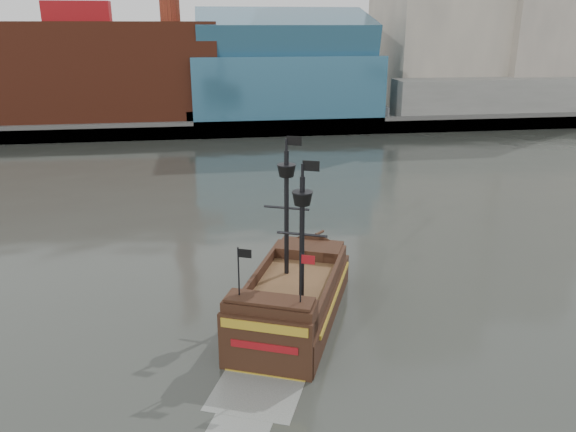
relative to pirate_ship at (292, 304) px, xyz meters
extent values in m
plane|color=#282B26|center=(-1.21, -5.43, -1.04)|extent=(400.00, 400.00, 0.00)
cube|color=slate|center=(-1.21, 86.57, -0.04)|extent=(220.00, 60.00, 2.00)
cube|color=#4C4C49|center=(-1.21, 57.07, 0.26)|extent=(220.00, 1.00, 2.60)
cube|color=maroon|center=(-23.21, 66.57, 8.46)|extent=(42.00, 18.00, 15.00)
cube|color=#2E5F7B|center=(8.79, 64.57, 5.96)|extent=(30.00, 16.00, 10.00)
cube|color=slate|center=(46.79, 60.57, 3.96)|extent=(40.00, 6.00, 6.00)
cube|color=#2E5F7B|center=(8.79, 64.57, 13.96)|extent=(28.00, 14.94, 8.78)
cube|color=black|center=(0.10, 0.25, -0.45)|extent=(9.03, 12.73, 2.55)
cube|color=#54381E|center=(0.10, 0.25, 0.97)|extent=(8.13, 11.46, 0.29)
cube|color=black|center=(1.91, 4.59, 1.31)|extent=(4.75, 3.77, 0.98)
cube|color=black|center=(-1.85, -4.45, 1.71)|extent=(4.90, 3.23, 1.76)
cube|color=black|center=(-2.20, -5.28, 0.14)|extent=(4.53, 2.07, 3.92)
cube|color=#AC8B21|center=(-2.25, -5.41, 1.71)|extent=(4.10, 1.76, 0.49)
cube|color=maroon|center=(-2.25, -5.41, 0.63)|extent=(3.20, 1.39, 0.39)
cylinder|color=black|center=(-0.06, 1.91, 4.94)|extent=(0.36, 0.36, 7.64)
cylinder|color=black|center=(0.24, -1.72, 4.64)|extent=(0.36, 0.36, 7.05)
cone|color=black|center=(-0.06, 1.91, 7.58)|extent=(1.41, 1.41, 0.69)
cone|color=black|center=(0.24, -1.72, 7.00)|extent=(1.41, 1.41, 0.69)
cube|color=black|center=(0.35, 1.74, 9.35)|extent=(0.83, 0.37, 0.54)
cube|color=black|center=(0.65, -1.88, 8.76)|extent=(0.83, 0.37, 0.54)
cube|color=gray|center=(-2.83, -6.80, -1.03)|extent=(5.20, 4.85, 0.02)
camera|label=1|loc=(-4.63, -29.19, 15.59)|focal=35.00mm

